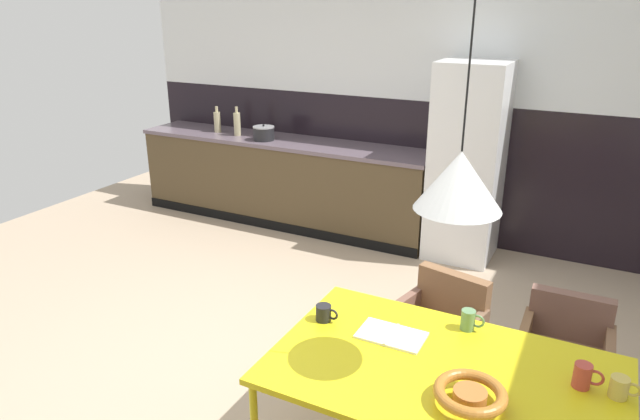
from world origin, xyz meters
TOP-DOWN VIEW (x-y plane):
  - ground_plane at (0.00, 0.00)m, footprint 7.93×7.93m
  - back_wall_splashback_dark at (0.00, 2.76)m, footprint 6.10×0.12m
  - back_wall_panel_upper at (0.00, 2.76)m, footprint 6.10×0.12m
  - kitchen_counter at (-1.26, 2.40)m, footprint 3.31×0.63m
  - refrigerator_column at (0.70, 2.40)m, footprint 0.60×0.60m
  - dining_table at (1.32, -0.53)m, footprint 1.53×0.96m
  - armchair_corner_seat at (1.08, 0.33)m, footprint 0.57×0.57m
  - armchair_facing_counter at (1.77, 0.46)m, footprint 0.49×0.48m
  - fruit_bowl at (1.47, -0.72)m, footprint 0.29×0.29m
  - open_book at (1.02, -0.39)m, footprint 0.32×0.20m
  - mug_tall_blue at (1.87, -0.39)m, footprint 0.12×0.07m
  - mug_white_ceramic at (1.33, -0.16)m, footprint 0.12×0.07m
  - mug_glass_clear at (2.01, -0.39)m, footprint 0.12×0.08m
  - mug_dark_espresso at (0.66, -0.41)m, footprint 0.12×0.08m
  - cooking_pot at (-1.42, 2.29)m, footprint 0.23×0.23m
  - bottle_wine_green at (-1.79, 2.34)m, footprint 0.07×0.07m
  - bottle_oil_tall at (-2.09, 2.39)m, footprint 0.08×0.08m
  - pendant_lamp_over_table_near at (1.32, -0.55)m, footprint 0.35×0.35m

SIDE VIEW (x-z plane):
  - ground_plane at x=0.00m, z-range 0.00..0.00m
  - kitchen_counter at x=-1.26m, z-range 0.00..0.92m
  - armchair_facing_counter at x=1.77m, z-range 0.11..0.82m
  - armchair_corner_seat at x=1.08m, z-range 0.12..0.86m
  - back_wall_splashback_dark at x=0.00m, z-range 0.00..1.38m
  - dining_table at x=1.32m, z-range 0.33..1.09m
  - open_book at x=1.02m, z-range 0.75..0.77m
  - mug_dark_espresso at x=0.66m, z-range 0.76..0.84m
  - mug_glass_clear at x=2.01m, z-range 0.76..0.85m
  - fruit_bowl at x=1.47m, z-range 0.77..0.85m
  - mug_white_ceramic at x=1.33m, z-range 0.76..0.86m
  - mug_tall_blue at x=1.87m, z-range 0.76..0.87m
  - refrigerator_column at x=0.70m, z-range 0.00..1.81m
  - cooking_pot at x=-1.42m, z-range 0.90..1.07m
  - bottle_oil_tall at x=-2.09m, z-range 0.89..1.18m
  - bottle_wine_green at x=-1.79m, z-range 0.89..1.20m
  - pendant_lamp_over_table_near at x=1.32m, z-range 1.04..2.23m
  - back_wall_panel_upper at x=0.00m, z-range 1.38..2.76m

